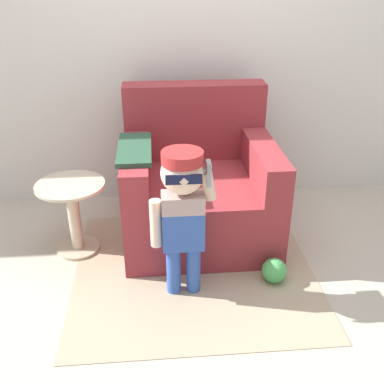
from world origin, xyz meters
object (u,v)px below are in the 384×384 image
at_px(armchair, 198,186).
at_px(side_table, 73,211).
at_px(person_child, 182,203).
at_px(toy_ball, 274,270).

distance_m(armchair, side_table, 0.85).
height_order(person_child, side_table, person_child).
bearing_deg(armchair, person_child, -102.76).
bearing_deg(side_table, person_child, -35.98).
bearing_deg(side_table, armchair, 12.40).
relative_size(armchair, person_child, 1.16).
bearing_deg(armchair, toy_ball, -57.74).
height_order(armchair, toy_ball, armchair).
bearing_deg(toy_ball, armchair, 122.26).
xyz_separation_m(side_table, toy_ball, (1.22, -0.45, -0.22)).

